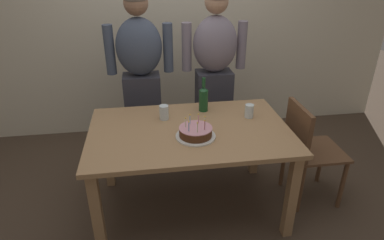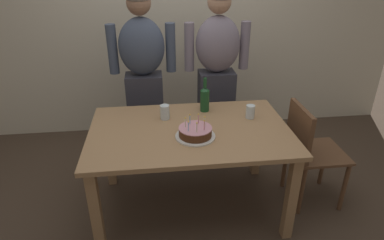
{
  "view_description": "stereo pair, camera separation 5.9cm",
  "coord_description": "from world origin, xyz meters",
  "px_view_note": "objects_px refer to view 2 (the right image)",
  "views": [
    {
      "loc": [
        -0.3,
        -2.17,
        1.91
      ],
      "look_at": [
        0.01,
        -0.05,
        0.84
      ],
      "focal_mm": 30.96,
      "sensor_mm": 36.0,
      "label": 1
    },
    {
      "loc": [
        -0.24,
        -2.17,
        1.91
      ],
      "look_at": [
        0.01,
        -0.05,
        0.84
      ],
      "focal_mm": 30.96,
      "sensor_mm": 36.0,
      "label": 2
    }
  ],
  "objects_px": {
    "birthday_cake": "(195,132)",
    "wine_bottle": "(205,98)",
    "water_glass_near": "(250,112)",
    "water_glass_far": "(165,112)",
    "person_man_bearded": "(144,79)",
    "person_woman_cardigan": "(217,76)",
    "dining_chair": "(308,147)"
  },
  "relations": [
    {
      "from": "water_glass_far",
      "to": "person_man_bearded",
      "type": "relative_size",
      "value": 0.07
    },
    {
      "from": "water_glass_near",
      "to": "dining_chair",
      "type": "xyz_separation_m",
      "value": [
        0.46,
        -0.14,
        -0.28
      ]
    },
    {
      "from": "person_man_bearded",
      "to": "person_woman_cardigan",
      "type": "relative_size",
      "value": 1.0
    },
    {
      "from": "birthday_cake",
      "to": "person_man_bearded",
      "type": "bearing_deg",
      "value": 112.06
    },
    {
      "from": "person_man_bearded",
      "to": "person_woman_cardigan",
      "type": "bearing_deg",
      "value": -180.0
    },
    {
      "from": "wine_bottle",
      "to": "water_glass_near",
      "type": "bearing_deg",
      "value": -27.63
    },
    {
      "from": "water_glass_near",
      "to": "water_glass_far",
      "type": "distance_m",
      "value": 0.68
    },
    {
      "from": "water_glass_near",
      "to": "person_man_bearded",
      "type": "distance_m",
      "value": 1.07
    },
    {
      "from": "wine_bottle",
      "to": "person_woman_cardigan",
      "type": "relative_size",
      "value": 0.17
    },
    {
      "from": "water_glass_far",
      "to": "dining_chair",
      "type": "xyz_separation_m",
      "value": [
        1.14,
        -0.21,
        -0.28
      ]
    },
    {
      "from": "birthday_cake",
      "to": "wine_bottle",
      "type": "bearing_deg",
      "value": 72.89
    },
    {
      "from": "person_woman_cardigan",
      "to": "water_glass_near",
      "type": "bearing_deg",
      "value": 103.15
    },
    {
      "from": "wine_bottle",
      "to": "dining_chair",
      "type": "distance_m",
      "value": 0.93
    },
    {
      "from": "person_woman_cardigan",
      "to": "dining_chair",
      "type": "distance_m",
      "value": 1.06
    },
    {
      "from": "birthday_cake",
      "to": "wine_bottle",
      "type": "xyz_separation_m",
      "value": [
        0.13,
        0.44,
        0.08
      ]
    },
    {
      "from": "water_glass_near",
      "to": "person_man_bearded",
      "type": "height_order",
      "value": "person_man_bearded"
    },
    {
      "from": "wine_bottle",
      "to": "person_man_bearded",
      "type": "xyz_separation_m",
      "value": [
        -0.5,
        0.47,
        0.02
      ]
    },
    {
      "from": "birthday_cake",
      "to": "water_glass_near",
      "type": "relative_size",
      "value": 2.67
    },
    {
      "from": "water_glass_far",
      "to": "wine_bottle",
      "type": "xyz_separation_m",
      "value": [
        0.34,
        0.11,
        0.05
      ]
    },
    {
      "from": "wine_bottle",
      "to": "person_woman_cardigan",
      "type": "bearing_deg",
      "value": 68.27
    },
    {
      "from": "person_man_bearded",
      "to": "dining_chair",
      "type": "distance_m",
      "value": 1.57
    },
    {
      "from": "water_glass_near",
      "to": "dining_chair",
      "type": "relative_size",
      "value": 0.12
    },
    {
      "from": "water_glass_far",
      "to": "person_woman_cardigan",
      "type": "height_order",
      "value": "person_woman_cardigan"
    },
    {
      "from": "water_glass_near",
      "to": "person_woman_cardigan",
      "type": "distance_m",
      "value": 0.67
    },
    {
      "from": "water_glass_far",
      "to": "birthday_cake",
      "type": "bearing_deg",
      "value": -58.02
    },
    {
      "from": "wine_bottle",
      "to": "dining_chair",
      "type": "height_order",
      "value": "wine_bottle"
    },
    {
      "from": "water_glass_near",
      "to": "person_man_bearded",
      "type": "relative_size",
      "value": 0.07
    },
    {
      "from": "water_glass_near",
      "to": "wine_bottle",
      "type": "xyz_separation_m",
      "value": [
        -0.34,
        0.18,
        0.06
      ]
    },
    {
      "from": "water_glass_far",
      "to": "person_man_bearded",
      "type": "bearing_deg",
      "value": 105.88
    },
    {
      "from": "birthday_cake",
      "to": "dining_chair",
      "type": "height_order",
      "value": "birthday_cake"
    },
    {
      "from": "water_glass_near",
      "to": "person_woman_cardigan",
      "type": "bearing_deg",
      "value": 103.15
    },
    {
      "from": "person_woman_cardigan",
      "to": "dining_chair",
      "type": "xyz_separation_m",
      "value": [
        0.62,
        -0.79,
        -0.36
      ]
    }
  ]
}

